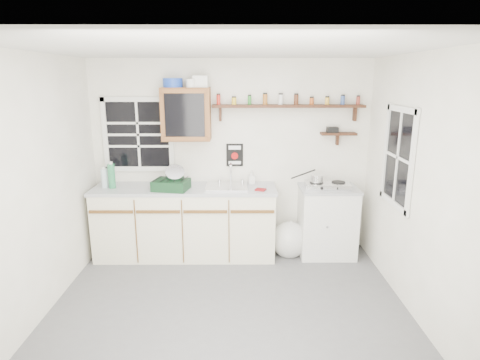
# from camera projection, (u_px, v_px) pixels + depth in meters

# --- Properties ---
(room) EXTENTS (3.64, 3.24, 2.54)m
(room) POSITION_uv_depth(u_px,v_px,m) (228.00, 190.00, 3.73)
(room) COLOR #545457
(room) RESTS_ON ground
(main_cabinet) EXTENTS (2.31, 0.63, 0.92)m
(main_cabinet) POSITION_uv_depth(u_px,v_px,m) (186.00, 222.00, 5.18)
(main_cabinet) COLOR beige
(main_cabinet) RESTS_ON floor
(right_cabinet) EXTENTS (0.73, 0.57, 0.91)m
(right_cabinet) POSITION_uv_depth(u_px,v_px,m) (327.00, 221.00, 5.21)
(right_cabinet) COLOR silver
(right_cabinet) RESTS_ON floor
(sink) EXTENTS (0.52, 0.44, 0.29)m
(sink) POSITION_uv_depth(u_px,v_px,m) (227.00, 186.00, 5.07)
(sink) COLOR silver
(sink) RESTS_ON main_cabinet
(upper_cabinet) EXTENTS (0.60, 0.32, 0.65)m
(upper_cabinet) POSITION_uv_depth(u_px,v_px,m) (186.00, 114.00, 4.98)
(upper_cabinet) COLOR brown
(upper_cabinet) RESTS_ON wall_back
(upper_cabinet_clutter) EXTENTS (0.55, 0.24, 0.14)m
(upper_cabinet_clutter) POSITION_uv_depth(u_px,v_px,m) (184.00, 82.00, 4.89)
(upper_cabinet_clutter) COLOR #1A3CA9
(upper_cabinet_clutter) RESTS_ON upper_cabinet
(spice_shelf) EXTENTS (1.91, 0.18, 0.35)m
(spice_shelf) POSITION_uv_depth(u_px,v_px,m) (288.00, 105.00, 5.03)
(spice_shelf) COLOR black
(spice_shelf) RESTS_ON wall_back
(secondary_shelf) EXTENTS (0.45, 0.16, 0.24)m
(secondary_shelf) POSITION_uv_depth(u_px,v_px,m) (337.00, 133.00, 5.13)
(secondary_shelf) COLOR black
(secondary_shelf) RESTS_ON wall_back
(warning_sign) EXTENTS (0.22, 0.02, 0.30)m
(warning_sign) POSITION_uv_depth(u_px,v_px,m) (235.00, 155.00, 5.26)
(warning_sign) COLOR black
(warning_sign) RESTS_ON wall_back
(window_back) EXTENTS (0.93, 0.03, 0.98)m
(window_back) POSITION_uv_depth(u_px,v_px,m) (138.00, 135.00, 5.18)
(window_back) COLOR black
(window_back) RESTS_ON wall_back
(window_right) EXTENTS (0.03, 0.78, 1.08)m
(window_right) POSITION_uv_depth(u_px,v_px,m) (398.00, 157.00, 4.22)
(window_right) COLOR black
(window_right) RESTS_ON wall_back
(water_bottles) EXTENTS (0.19, 0.12, 0.34)m
(water_bottles) POSITION_uv_depth(u_px,v_px,m) (109.00, 177.00, 5.01)
(water_bottles) COLOR silver
(water_bottles) RESTS_ON main_cabinet
(dish_rack) EXTENTS (0.47, 0.39, 0.31)m
(dish_rack) POSITION_uv_depth(u_px,v_px,m) (172.00, 182.00, 4.93)
(dish_rack) COLOR #103219
(dish_rack) RESTS_ON main_cabinet
(soap_bottle) EXTENTS (0.09, 0.10, 0.17)m
(soap_bottle) POSITION_uv_depth(u_px,v_px,m) (251.00, 177.00, 5.22)
(soap_bottle) COLOR white
(soap_bottle) RESTS_ON main_cabinet
(rag) EXTENTS (0.15, 0.14, 0.02)m
(rag) POSITION_uv_depth(u_px,v_px,m) (261.00, 190.00, 4.93)
(rag) COLOR maroon
(rag) RESTS_ON main_cabinet
(hotplate) EXTENTS (0.58, 0.35, 0.08)m
(hotplate) POSITION_uv_depth(u_px,v_px,m) (327.00, 185.00, 5.07)
(hotplate) COLOR silver
(hotplate) RESTS_ON right_cabinet
(saucepan) EXTENTS (0.39, 0.23, 0.17)m
(saucepan) POSITION_uv_depth(u_px,v_px,m) (316.00, 178.00, 5.05)
(saucepan) COLOR silver
(saucepan) RESTS_ON hotplate
(trash_bag) EXTENTS (0.44, 0.40, 0.51)m
(trash_bag) POSITION_uv_depth(u_px,v_px,m) (289.00, 240.00, 5.23)
(trash_bag) COLOR silver
(trash_bag) RESTS_ON floor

